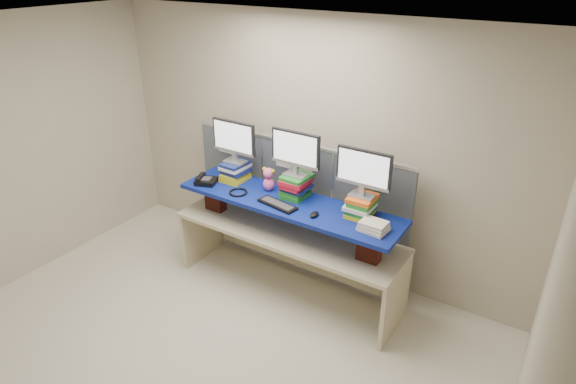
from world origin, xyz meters
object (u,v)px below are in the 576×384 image
Objects in this scene: monitor_center at (296,151)px; desk_phone at (205,181)px; blue_board at (288,203)px; monitor_left at (234,139)px; desk at (288,242)px; monitor_right at (364,171)px; keyboard at (277,204)px.

desk_phone is (-0.98, -0.24, -0.46)m from monitor_center.
monitor_left is at bearing 171.00° from blue_board.
desk is 4.67× the size of monitor_center.
monitor_right is 1.76m from desk_phone.
blue_board is at bearing -95.13° from monitor_center.
desk is 1.10m from desk_phone.
monitor_left is at bearing 27.85° from desk_phone.
monitor_center reaches higher than monitor_left.
desk_phone reaches higher than blue_board.
blue_board is 0.53m from monitor_center.
blue_board is at bearing 0.00° from desk.
desk_phone is at bearing -171.67° from monitor_right.
blue_board is 4.50× the size of monitor_center.
keyboard is at bearing -104.23° from desk.
blue_board is at bearing -170.77° from monitor_right.
monitor_center is at bearing 84.87° from blue_board.
monitor_center is (0.76, -0.01, 0.03)m from monitor_left.
desk_phone is (-1.70, -0.24, -0.43)m from monitor_right.
monitor_left is at bearing -180.00° from monitor_center.
desk_phone is at bearing -171.00° from keyboard.
monitor_center is at bearing 89.35° from keyboard.
monitor_right is 1.19× the size of keyboard.
monitor_left reaches higher than keyboard.
keyboard is 1.66× the size of desk_phone.
monitor_right is at bearing 9.23° from blue_board.
desk is 1.21m from monitor_left.
desk is 1.04× the size of blue_board.
blue_board is 5.37× the size of keyboard.
monitor_left reaches higher than desk.
monitor_right is (1.48, -0.01, -0.01)m from monitor_left.
monitor_center is (0.01, 0.12, 0.98)m from desk.
blue_board is 0.90m from monitor_left.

